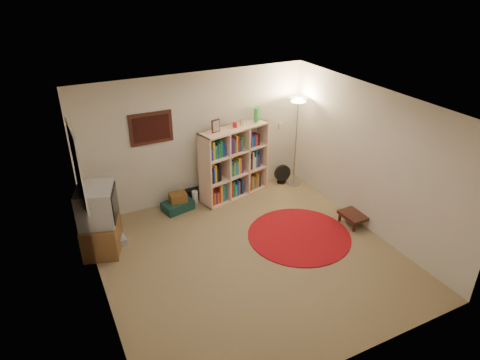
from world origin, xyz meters
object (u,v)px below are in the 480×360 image
object	(u,v)px
floor_lamp	(298,114)
side_table	(356,215)
bookshelf	(233,164)
floor_fan	(282,174)
suitcase	(178,206)
tv_stand	(100,220)

from	to	relation	value
floor_lamp	side_table	distance (m)	2.28
bookshelf	floor_lamp	world-z (taller)	floor_lamp
bookshelf	side_table	size ratio (longest dim) A/B	3.56
floor_fan	side_table	xyz separation A→B (m)	(0.35, -1.95, -0.02)
suitcase	floor_lamp	bearing A→B (deg)	-12.96
tv_stand	side_table	xyz separation A→B (m)	(4.20, -1.24, -0.37)
side_table	suitcase	bearing A→B (deg)	145.21
floor_fan	tv_stand	xyz separation A→B (m)	(-3.86, -0.71, 0.34)
bookshelf	suitcase	world-z (taller)	bookshelf
tv_stand	side_table	size ratio (longest dim) A/B	2.34
side_table	floor_lamp	bearing A→B (deg)	94.64
floor_fan	tv_stand	size ratio (longest dim) A/B	0.36
floor_lamp	side_table	world-z (taller)	floor_lamp
tv_stand	bookshelf	bearing A→B (deg)	31.73
floor_lamp	tv_stand	world-z (taller)	floor_lamp
bookshelf	suitcase	size ratio (longest dim) A/B	2.82
bookshelf	tv_stand	world-z (taller)	bookshelf
bookshelf	side_table	xyz separation A→B (m)	(1.51, -1.93, -0.52)
bookshelf	floor_fan	distance (m)	1.26
floor_fan	side_table	world-z (taller)	floor_fan
suitcase	tv_stand	bearing A→B (deg)	-168.41
bookshelf	tv_stand	xyz separation A→B (m)	(-2.70, -0.69, -0.15)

